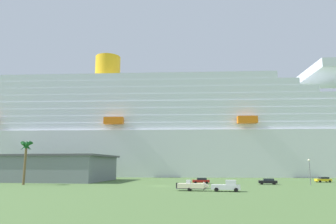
# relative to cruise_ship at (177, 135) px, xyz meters

# --- Properties ---
(ground_plane) EXTENTS (600.00, 600.00, 0.00)m
(ground_plane) POSITION_rel_cruise_ship_xyz_m (-1.89, -35.66, -18.78)
(ground_plane) COLOR #4C6B38
(cruise_ship) EXTENTS (280.43, 39.43, 62.23)m
(cruise_ship) POSITION_rel_cruise_ship_xyz_m (0.00, 0.00, 0.00)
(cruise_ship) COLOR white
(cruise_ship) RESTS_ON ground_plane
(terminal_building) EXTENTS (52.55, 29.59, 8.23)m
(terminal_building) POSITION_rel_cruise_ship_xyz_m (-45.71, -43.83, -14.64)
(terminal_building) COLOR slate
(terminal_building) RESTS_ON ground_plane
(pickup_truck) EXTENTS (5.84, 2.96, 2.20)m
(pickup_truck) POSITION_rel_cruise_ship_xyz_m (12.38, -80.05, -17.73)
(pickup_truck) COLOR silver
(pickup_truck) RESTS_ON ground_plane
(small_boat_on_trailer) EXTENTS (7.46, 2.79, 2.15)m
(small_boat_on_trailer) POSITION_rel_cruise_ship_xyz_m (5.98, -79.03, -17.81)
(small_boat_on_trailer) COLOR #595960
(small_boat_on_trailer) RESTS_ON ground_plane
(palm_tree) EXTENTS (3.53, 3.38, 11.45)m
(palm_tree) POSITION_rel_cruise_ship_xyz_m (-38.10, -63.33, -9.78)
(palm_tree) COLOR brown
(palm_tree) RESTS_ON ground_plane
(street_lamp) EXTENTS (0.56, 0.56, 6.59)m
(street_lamp) POSITION_rel_cruise_ship_xyz_m (36.14, -60.30, -14.37)
(street_lamp) COLOR slate
(street_lamp) RESTS_ON ground_plane
(parked_car_yellow_taxi) EXTENTS (4.52, 2.40, 1.58)m
(parked_car_yellow_taxi) POSITION_rel_cruise_ship_xyz_m (44.86, -47.44, -17.94)
(parked_car_yellow_taxi) COLOR yellow
(parked_car_yellow_taxi) RESTS_ON ground_plane
(parked_car_black_coupe) EXTENTS (4.94, 2.57, 1.58)m
(parked_car_black_coupe) POSITION_rel_cruise_ship_xyz_m (25.95, -58.18, -17.94)
(parked_car_black_coupe) COLOR black
(parked_car_black_coupe) RESTS_ON ground_plane
(parked_car_red_hatchback) EXTENTS (4.72, 2.16, 1.58)m
(parked_car_red_hatchback) POSITION_rel_cruise_ship_xyz_m (8.42, -55.63, -17.94)
(parked_car_red_hatchback) COLOR red
(parked_car_red_hatchback) RESTS_ON ground_plane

